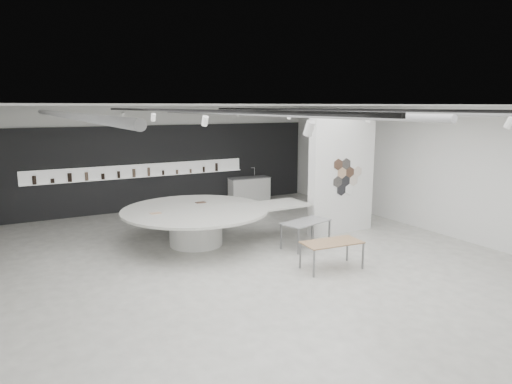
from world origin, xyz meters
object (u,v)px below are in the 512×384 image
sample_table_wood (332,244)px  sample_table_stone (306,223)px  display_island (199,221)px  kitchen_counter (249,189)px  partition_column (342,174)px

sample_table_wood → sample_table_stone: 1.78m
display_island → sample_table_stone: display_island is taller
sample_table_wood → kitchen_counter: kitchen_counter is taller
partition_column → display_island: 4.49m
partition_column → sample_table_wood: size_ratio=2.46×
sample_table_wood → partition_column: bearing=47.4°
partition_column → sample_table_stone: size_ratio=2.37×
sample_table_wood → sample_table_stone: sample_table_stone is taller
partition_column → display_island: bearing=168.4°
display_island → sample_table_stone: size_ratio=3.44×
sample_table_stone → display_island: bearing=146.9°
sample_table_wood → sample_table_stone: (0.46, 1.72, 0.04)m
partition_column → sample_table_stone: 2.25m
display_island → kitchen_counter: size_ratio=3.04×
display_island → partition_column: bearing=-13.0°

